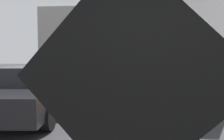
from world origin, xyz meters
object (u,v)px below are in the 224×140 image
box_truck (167,55)px  pickup_car (34,90)px  roadwork_sign (125,85)px  traffic_cone_mid_lane (87,114)px  arrow_board_trailer (107,94)px  highway_guide_sign (179,35)px

box_truck → pickup_car: size_ratio=1.66×
pickup_car → roadwork_sign: bearing=-59.2°
traffic_cone_mid_lane → box_truck: bearing=62.2°
arrow_board_trailer → pickup_car: arrow_board_trailer is taller
pickup_car → highway_guide_sign: (6.76, 10.75, 2.73)m
roadwork_sign → arrow_board_trailer: (-0.68, 5.34, -0.99)m
roadwork_sign → pickup_car: bearing=120.8°
roadwork_sign → highway_guide_sign: 16.10m
arrow_board_trailer → highway_guide_sign: (4.62, 10.15, 2.94)m
roadwork_sign → pickup_car: size_ratio=0.48×
arrow_board_trailer → highway_guide_sign: size_ratio=0.54×
box_truck → highway_guide_sign: size_ratio=1.61×
arrow_board_trailer → highway_guide_sign: highway_guide_sign is taller
box_truck → roadwork_sign: bearing=-101.8°
roadwork_sign → traffic_cone_mid_lane: roadwork_sign is taller
roadwork_sign → highway_guide_sign: bearing=75.7°
box_truck → highway_guide_sign: (2.15, 6.90, 1.62)m
highway_guide_sign → traffic_cone_mid_lane: bearing=-112.0°
arrow_board_trailer → roadwork_sign: bearing=-82.7°
roadwork_sign → arrow_board_trailer: arrow_board_trailer is taller
roadwork_sign → pickup_car: (-2.83, 4.74, -0.77)m
box_truck → pickup_car: box_truck is taller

